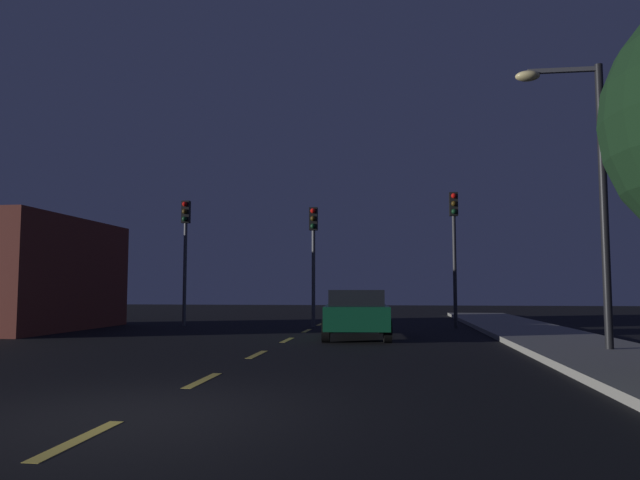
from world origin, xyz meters
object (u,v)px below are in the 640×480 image
Objects in this scene: traffic_signal_right at (454,233)px; car_stopped_ahead at (356,313)px; traffic_signal_left at (185,238)px; traffic_signal_center at (313,243)px; street_lamp_right at (588,176)px.

traffic_signal_right is 1.09× the size of car_stopped_ahead.
traffic_signal_left is 0.98× the size of traffic_signal_right.
street_lamp_right is at bearing -49.82° from traffic_signal_center.
street_lamp_right reaches higher than traffic_signal_right.
traffic_signal_right reaches higher than car_stopped_ahead.
traffic_signal_left reaches higher than car_stopped_ahead.
street_lamp_right reaches higher than traffic_signal_left.
traffic_signal_right reaches higher than traffic_signal_center.
traffic_signal_right is at bearing 0.01° from traffic_signal_center.
street_lamp_right is (7.52, -8.91, 0.75)m from traffic_signal_center.
traffic_signal_left reaches higher than traffic_signal_center.
street_lamp_right is at bearing -76.58° from traffic_signal_right.
car_stopped_ahead is at bearing -67.25° from traffic_signal_center.
traffic_signal_left is at bearing 145.00° from street_lamp_right.
traffic_signal_right is 0.78× the size of street_lamp_right.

